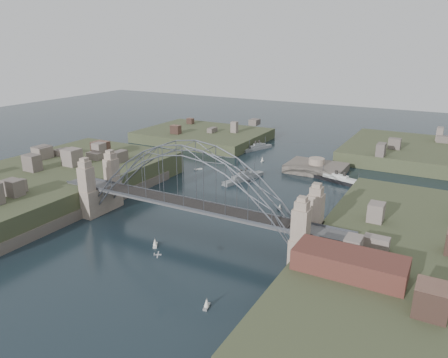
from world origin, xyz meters
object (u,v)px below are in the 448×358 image
naval_cruiser_near (243,178)px  ocean_liner (340,181)px  bridge (190,190)px  fort_island (316,172)px  wharf_shed (349,263)px  naval_cruiser_far (257,148)px

naval_cruiser_near → ocean_liner: size_ratio=0.85×
bridge → fort_island: bridge is taller
wharf_shed → naval_cruiser_near: bearing=130.5°
wharf_shed → naval_cruiser_near: size_ratio=1.01×
ocean_liner → wharf_shed: bearing=-74.8°
fort_island → wharf_shed: bearing=-69.1°
bridge → fort_island: (12.00, 70.00, -12.66)m
bridge → fort_island: bearing=80.3°
bridge → fort_island: 72.14m
bridge → ocean_liner: 66.26m
naval_cruiser_near → ocean_liner: bearing=24.0°
bridge → ocean_liner: size_ratio=3.61×
ocean_liner → naval_cruiser_far: bearing=147.3°
bridge → naval_cruiser_far: (-22.51, 90.48, -11.42)m
bridge → naval_cruiser_near: 48.86m
wharf_shed → naval_cruiser_near: (-51.92, 60.84, -9.08)m
bridge → naval_cruiser_far: size_ratio=4.95×
naval_cruiser_near → ocean_liner: 34.49m
fort_island → naval_cruiser_near: size_ratio=1.11×
bridge → naval_cruiser_near: bridge is taller
fort_island → ocean_liner: fort_island is taller
wharf_shed → naval_cruiser_far: (-66.51, 104.48, -9.10)m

